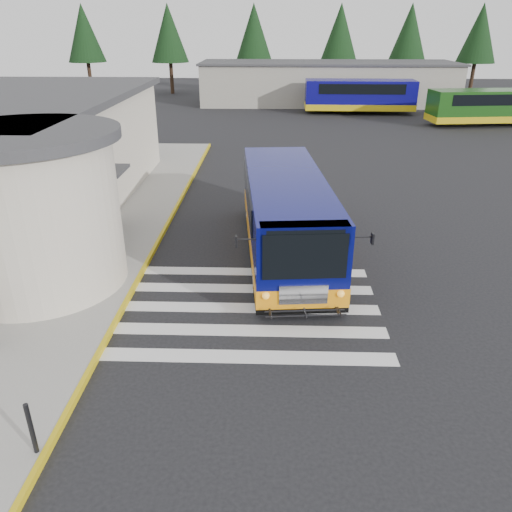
{
  "coord_description": "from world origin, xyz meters",
  "views": [
    {
      "loc": [
        0.27,
        -13.57,
        7.64
      ],
      "look_at": [
        -0.15,
        -0.5,
        1.57
      ],
      "focal_mm": 35.0,
      "sensor_mm": 36.0,
      "label": 1
    }
  ],
  "objects_px": {
    "bollard": "(31,429)",
    "far_bus_b": "(488,106)",
    "transit_bus": "(286,218)",
    "far_bus_a": "(360,95)"
  },
  "relations": [
    {
      "from": "transit_bus",
      "to": "bollard",
      "type": "xyz_separation_m",
      "value": [
        -5.0,
        -9.71,
        -0.64
      ]
    },
    {
      "from": "bollard",
      "to": "far_bus_b",
      "type": "height_order",
      "value": "far_bus_b"
    },
    {
      "from": "bollard",
      "to": "far_bus_b",
      "type": "xyz_separation_m",
      "value": [
        22.24,
        36.04,
        0.87
      ]
    },
    {
      "from": "bollard",
      "to": "far_bus_b",
      "type": "relative_size",
      "value": 0.12
    },
    {
      "from": "transit_bus",
      "to": "bollard",
      "type": "bearing_deg",
      "value": -122.09
    },
    {
      "from": "transit_bus",
      "to": "bollard",
      "type": "distance_m",
      "value": 10.94
    },
    {
      "from": "transit_bus",
      "to": "far_bus_a",
      "type": "xyz_separation_m",
      "value": [
        7.62,
        32.27,
        0.33
      ]
    },
    {
      "from": "bollard",
      "to": "far_bus_b",
      "type": "bearing_deg",
      "value": 58.32
    },
    {
      "from": "bollard",
      "to": "far_bus_a",
      "type": "relative_size",
      "value": 0.11
    },
    {
      "from": "bollard",
      "to": "far_bus_a",
      "type": "distance_m",
      "value": 43.85
    }
  ]
}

